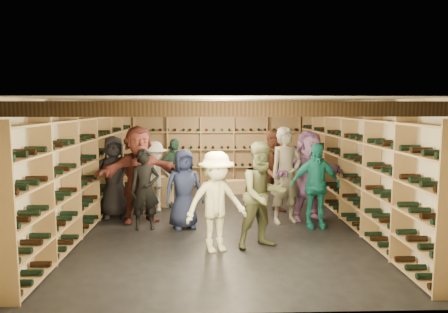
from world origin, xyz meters
name	(u,v)px	position (x,y,z in m)	size (l,w,h in m)	color
ground	(221,220)	(0.00, 0.00, 0.00)	(8.00, 8.00, 0.00)	black
walls	(221,161)	(0.00, 0.00, 1.20)	(5.52, 8.02, 2.40)	beige
ceiling	(221,100)	(0.00, 0.00, 2.40)	(5.50, 8.00, 0.01)	beige
ceiling_joists	(221,108)	(0.00, 0.00, 2.26)	(5.40, 7.12, 0.18)	black
wine_rack_left	(91,168)	(-2.57, 0.00, 1.08)	(0.32, 7.50, 2.15)	#A17B4E
wine_rack_right	(348,167)	(2.57, 0.00, 1.08)	(0.32, 7.50, 2.15)	#A17B4E
wine_rack_back	(217,148)	(0.00, 3.83, 1.07)	(4.70, 0.30, 2.15)	#A17B4E
crate_stack_left	(160,191)	(-1.36, 1.30, 0.34)	(0.56, 0.43, 0.68)	tan
crate_stack_right	(235,187)	(0.44, 2.68, 0.17)	(0.52, 0.37, 0.34)	tan
crate_loose	(255,197)	(0.87, 1.73, 0.09)	(0.50, 0.33, 0.17)	tan
person_0	(114,177)	(-2.18, 0.29, 0.84)	(0.82, 0.54, 1.69)	black
person_1	(145,190)	(-1.43, -0.61, 0.75)	(0.55, 0.36, 1.50)	black
person_2	(263,195)	(0.63, -1.73, 0.86)	(0.84, 0.65, 1.73)	#525535
person_3	(216,202)	(-0.12, -1.89, 0.80)	(1.03, 0.59, 1.59)	#F1F0BA
person_4	(315,185)	(1.77, -0.58, 0.80)	(0.94, 0.39, 1.61)	#187D72
person_5	(139,174)	(-1.61, -0.09, 0.96)	(1.77, 0.56, 1.91)	brown
person_6	(184,189)	(-0.71, -0.57, 0.75)	(0.73, 0.48, 1.49)	#1F274D
person_7	(286,175)	(1.27, -0.24, 0.94)	(0.69, 0.45, 1.89)	gray
person_8	(276,172)	(1.19, 0.58, 0.89)	(0.87, 0.68, 1.78)	#4A2517
person_9	(154,177)	(-1.43, 0.78, 0.77)	(0.99, 0.57, 1.53)	#B1AAA1
person_10	(174,173)	(-1.04, 1.25, 0.78)	(0.91, 0.38, 1.56)	#2B503F
person_11	(309,175)	(1.77, -0.01, 0.91)	(1.68, 0.54, 1.81)	#8F5F96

